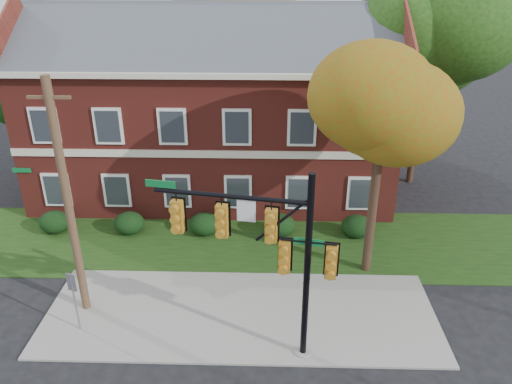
{
  "coord_description": "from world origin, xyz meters",
  "views": [
    {
      "loc": [
        0.96,
        -13.35,
        11.75
      ],
      "look_at": [
        0.49,
        3.0,
        3.96
      ],
      "focal_mm": 35.0,
      "sensor_mm": 36.0,
      "label": 1
    }
  ],
  "objects_px": {
    "hedge_center": "(204,224)",
    "hedge_far_right": "(357,226)",
    "apartment_building": "(213,99)",
    "hedge_far_left": "(54,222)",
    "tree_far_rear": "(245,6)",
    "utility_pole": "(68,203)",
    "hedge_left": "(129,223)",
    "tree_left_rear": "(11,70)",
    "sign_post": "(74,293)",
    "tree_near_right": "(390,114)",
    "hedge_right": "(280,225)",
    "tree_right_rear": "(437,35)",
    "traffic_signal": "(269,246)"
  },
  "relations": [
    {
      "from": "tree_far_rear",
      "to": "utility_pole",
      "type": "distance_m",
      "value": 19.81
    },
    {
      "from": "hedge_left",
      "to": "hedge_far_right",
      "type": "xyz_separation_m",
      "value": [
        10.5,
        0.0,
        0.0
      ]
    },
    {
      "from": "hedge_left",
      "to": "tree_far_rear",
      "type": "distance_m",
      "value": 16.25
    },
    {
      "from": "hedge_right",
      "to": "utility_pole",
      "type": "height_order",
      "value": "utility_pole"
    },
    {
      "from": "apartment_building",
      "to": "traffic_signal",
      "type": "bearing_deg",
      "value": -76.77
    },
    {
      "from": "hedge_far_left",
      "to": "utility_pole",
      "type": "height_order",
      "value": "utility_pole"
    },
    {
      "from": "hedge_far_left",
      "to": "hedge_far_right",
      "type": "xyz_separation_m",
      "value": [
        14.0,
        0.0,
        0.0
      ]
    },
    {
      "from": "apartment_building",
      "to": "hedge_far_left",
      "type": "bearing_deg",
      "value": -143.11
    },
    {
      "from": "hedge_far_left",
      "to": "hedge_far_right",
      "type": "distance_m",
      "value": 14.0
    },
    {
      "from": "hedge_far_left",
      "to": "hedge_center",
      "type": "xyz_separation_m",
      "value": [
        7.0,
        0.0,
        0.0
      ]
    },
    {
      "from": "apartment_building",
      "to": "hedge_right",
      "type": "distance_m",
      "value": 7.73
    },
    {
      "from": "hedge_center",
      "to": "tree_far_rear",
      "type": "bearing_deg",
      "value": 84.15
    },
    {
      "from": "traffic_signal",
      "to": "tree_far_rear",
      "type": "bearing_deg",
      "value": 104.43
    },
    {
      "from": "tree_left_rear",
      "to": "sign_post",
      "type": "distance_m",
      "value": 13.5
    },
    {
      "from": "tree_left_rear",
      "to": "tree_far_rear",
      "type": "distance_m",
      "value": 14.4
    },
    {
      "from": "hedge_center",
      "to": "hedge_right",
      "type": "height_order",
      "value": "same"
    },
    {
      "from": "utility_pole",
      "to": "tree_near_right",
      "type": "bearing_deg",
      "value": 14.15
    },
    {
      "from": "hedge_left",
      "to": "sign_post",
      "type": "xyz_separation_m",
      "value": [
        0.0,
        -6.71,
        1.07
      ]
    },
    {
      "from": "utility_pole",
      "to": "tree_left_rear",
      "type": "bearing_deg",
      "value": 122.33
    },
    {
      "from": "hedge_left",
      "to": "hedge_right",
      "type": "relative_size",
      "value": 1.0
    },
    {
      "from": "apartment_building",
      "to": "hedge_far_right",
      "type": "distance_m",
      "value": 9.82
    },
    {
      "from": "hedge_right",
      "to": "utility_pole",
      "type": "relative_size",
      "value": 0.16
    },
    {
      "from": "tree_far_rear",
      "to": "hedge_left",
      "type": "bearing_deg",
      "value": -110.29
    },
    {
      "from": "hedge_right",
      "to": "tree_near_right",
      "type": "distance_m",
      "value": 7.72
    },
    {
      "from": "hedge_left",
      "to": "tree_right_rear",
      "type": "distance_m",
      "value": 17.74
    },
    {
      "from": "hedge_right",
      "to": "traffic_signal",
      "type": "distance_m",
      "value": 8.23
    },
    {
      "from": "tree_right_rear",
      "to": "tree_far_rear",
      "type": "distance_m",
      "value": 12.2
    },
    {
      "from": "traffic_signal",
      "to": "hedge_far_left",
      "type": "bearing_deg",
      "value": 153.12
    },
    {
      "from": "tree_left_rear",
      "to": "tree_far_rear",
      "type": "xyz_separation_m",
      "value": [
        11.07,
        8.96,
        2.16
      ]
    },
    {
      "from": "hedge_far_right",
      "to": "tree_near_right",
      "type": "relative_size",
      "value": 0.16
    },
    {
      "from": "traffic_signal",
      "to": "apartment_building",
      "type": "bearing_deg",
      "value": 113.08
    },
    {
      "from": "apartment_building",
      "to": "tree_left_rear",
      "type": "distance_m",
      "value": 9.94
    },
    {
      "from": "hedge_far_right",
      "to": "tree_right_rear",
      "type": "height_order",
      "value": "tree_right_rear"
    },
    {
      "from": "hedge_far_left",
      "to": "hedge_left",
      "type": "bearing_deg",
      "value": 0.0
    },
    {
      "from": "apartment_building",
      "to": "hedge_far_right",
      "type": "xyz_separation_m",
      "value": [
        7.0,
        -5.25,
        -4.46
      ]
    },
    {
      "from": "sign_post",
      "to": "apartment_building",
      "type": "bearing_deg",
      "value": 89.67
    },
    {
      "from": "traffic_signal",
      "to": "tree_near_right",
      "type": "bearing_deg",
      "value": 57.33
    },
    {
      "from": "hedge_center",
      "to": "hedge_far_right",
      "type": "relative_size",
      "value": 1.0
    },
    {
      "from": "apartment_building",
      "to": "traffic_signal",
      "type": "height_order",
      "value": "apartment_building"
    },
    {
      "from": "apartment_building",
      "to": "hedge_left",
      "type": "bearing_deg",
      "value": -123.67
    },
    {
      "from": "hedge_far_left",
      "to": "hedge_far_right",
      "type": "relative_size",
      "value": 1.0
    },
    {
      "from": "hedge_center",
      "to": "tree_far_rear",
      "type": "height_order",
      "value": "tree_far_rear"
    },
    {
      "from": "hedge_far_left",
      "to": "tree_left_rear",
      "type": "height_order",
      "value": "tree_left_rear"
    },
    {
      "from": "tree_right_rear",
      "to": "hedge_right",
      "type": "bearing_deg",
      "value": -141.98
    },
    {
      "from": "utility_pole",
      "to": "tree_far_rear",
      "type": "bearing_deg",
      "value": 75.18
    },
    {
      "from": "hedge_left",
      "to": "tree_right_rear",
      "type": "xyz_separation_m",
      "value": [
        14.81,
        6.11,
        7.6
      ]
    },
    {
      "from": "hedge_left",
      "to": "tree_right_rear",
      "type": "height_order",
      "value": "tree_right_rear"
    },
    {
      "from": "hedge_right",
      "to": "tree_right_rear",
      "type": "bearing_deg",
      "value": 38.02
    },
    {
      "from": "traffic_signal",
      "to": "hedge_far_right",
      "type": "bearing_deg",
      "value": 71.56
    },
    {
      "from": "hedge_center",
      "to": "tree_left_rear",
      "type": "xyz_separation_m",
      "value": [
        -9.73,
        4.14,
        6.16
      ]
    }
  ]
}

